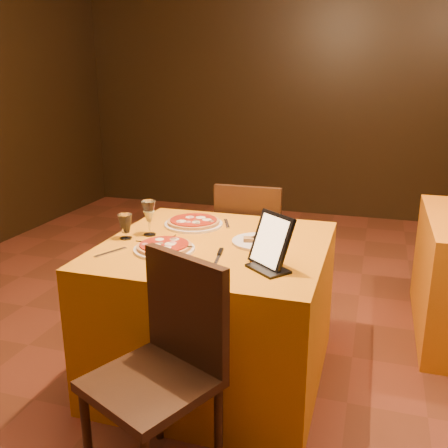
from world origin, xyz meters
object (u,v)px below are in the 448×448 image
(chair_main_near, at_px, (151,383))
(wine_glass, at_px, (149,218))
(pizza_far, at_px, (194,223))
(pizza_near, at_px, (164,248))
(chair_main_far, at_px, (254,247))
(water_glass, at_px, (125,227))
(main_table, at_px, (216,311))
(tablet, at_px, (271,240))

(chair_main_near, distance_m, wine_glass, 0.97)
(pizza_far, height_order, wine_glass, wine_glass)
(pizza_near, xyz_separation_m, wine_glass, (-0.17, 0.20, 0.08))
(chair_main_far, relative_size, pizza_near, 3.08)
(wine_glass, relative_size, water_glass, 1.46)
(chair_main_near, relative_size, pizza_near, 3.08)
(main_table, distance_m, water_glass, 0.64)
(chair_main_near, relative_size, chair_main_far, 1.00)
(pizza_near, xyz_separation_m, water_glass, (-0.26, 0.11, 0.05))
(water_glass, bearing_deg, wine_glass, 45.33)
(pizza_far, distance_m, wine_glass, 0.29)
(water_glass, bearing_deg, chair_main_far, 62.39)
(chair_main_near, relative_size, pizza_far, 2.78)
(main_table, height_order, chair_main_near, chair_main_near)
(chair_main_near, distance_m, chair_main_far, 1.61)
(pizza_far, height_order, water_glass, water_glass)
(water_glass, distance_m, tablet, 0.81)
(tablet, bearing_deg, chair_main_near, -80.67)
(wine_glass, bearing_deg, chair_main_far, 64.86)
(pizza_far, relative_size, wine_glass, 1.72)
(water_glass, bearing_deg, pizza_near, -22.52)
(water_glass, bearing_deg, pizza_far, 52.31)
(pizza_near, bearing_deg, pizza_far, 91.49)
(chair_main_far, xyz_separation_m, water_glass, (-0.46, -0.89, 0.36))
(wine_glass, xyz_separation_m, tablet, (0.70, -0.25, 0.03))
(main_table, xyz_separation_m, chair_main_far, (0.00, 0.81, 0.08))
(chair_main_far, height_order, water_glass, chair_main_far)
(main_table, relative_size, wine_glass, 5.79)
(main_table, distance_m, chair_main_near, 0.80)
(chair_main_near, height_order, wine_glass, wine_glass)
(chair_main_far, height_order, wine_glass, wine_glass)
(main_table, xyz_separation_m, tablet, (0.33, -0.23, 0.49))
(chair_main_near, height_order, tablet, tablet)
(chair_main_near, bearing_deg, chair_main_far, 114.95)
(main_table, distance_m, wine_glass, 0.60)
(water_glass, height_order, tablet, tablet)
(chair_main_far, xyz_separation_m, pizza_far, (-0.21, -0.56, 0.31))
(main_table, bearing_deg, chair_main_far, 90.00)
(chair_main_near, bearing_deg, main_table, 114.95)
(main_table, bearing_deg, water_glass, -171.21)
(chair_main_near, distance_m, pizza_far, 1.11)
(main_table, height_order, chair_main_far, chair_main_far)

